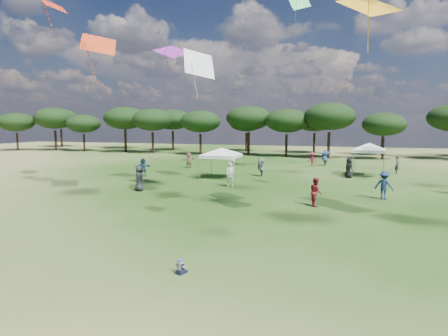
# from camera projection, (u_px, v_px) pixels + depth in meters

# --- Properties ---
(ground) EXTENTS (140.00, 140.00, 0.00)m
(ground) POSITION_uv_depth(u_px,v_px,m) (167.00, 298.00, 10.39)
(ground) COLOR #284E17
(ground) RESTS_ON ground
(tree_line) EXTENTS (108.78, 17.63, 7.77)m
(tree_line) POSITION_uv_depth(u_px,v_px,m) (324.00, 119.00, 54.08)
(tree_line) COLOR black
(tree_line) RESTS_ON ground
(tent_left) EXTENTS (6.27, 6.27, 2.96)m
(tent_left) POSITION_uv_depth(u_px,v_px,m) (221.00, 149.00, 32.71)
(tent_left) COLOR gray
(tent_left) RESTS_ON ground
(tent_right) EXTENTS (5.52, 5.52, 3.32)m
(tent_right) POSITION_uv_depth(u_px,v_px,m) (369.00, 144.00, 33.98)
(tent_right) COLOR gray
(tent_right) RESTS_ON ground
(toddler) EXTENTS (0.37, 0.40, 0.49)m
(toddler) POSITION_uv_depth(u_px,v_px,m) (181.00, 267.00, 12.03)
(toddler) COLOR black
(toddler) RESTS_ON ground
(festival_crowd) EXTENTS (25.81, 23.24, 1.87)m
(festival_crowd) POSITION_uv_depth(u_px,v_px,m) (278.00, 167.00, 34.00)
(festival_crowd) COLOR #56575B
(festival_crowd) RESTS_ON ground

